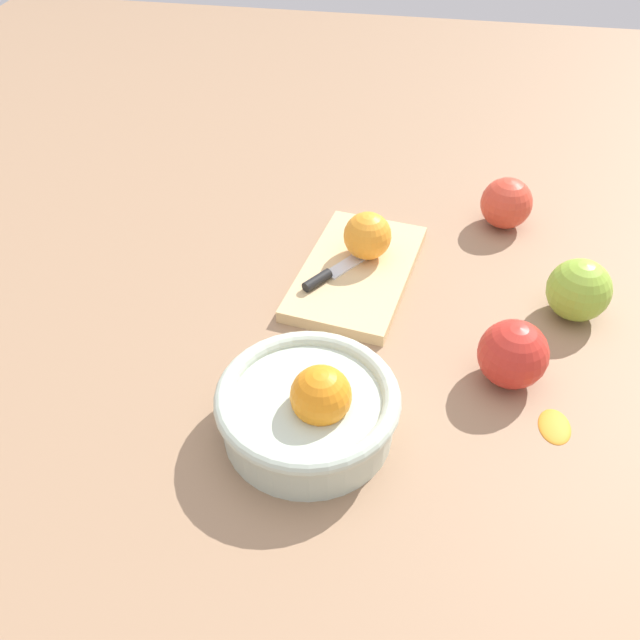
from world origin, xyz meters
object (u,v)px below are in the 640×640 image
Objects in this scene: cutting_board at (357,272)px; apple_front_left at (513,354)px; knife at (334,271)px; apple_front_right at (579,290)px; apple_front_right_2 at (506,203)px; bowl at (309,408)px; orange_on_board at (367,236)px.

apple_front_left reaches higher than cutting_board.
knife is 0.32m from apple_front_right.
apple_front_right_2 reaches higher than knife.
cutting_board is 3.10× the size of apple_front_right.
apple_front_left is at bearing 179.52° from apple_front_right_2.
apple_front_left is 1.00× the size of apple_front_right.
apple_front_left is (0.12, -0.22, 0.00)m from bowl.
apple_front_left is at bearing -121.87° from knife.
apple_front_right_2 is at bearing 23.11° from apple_front_right.
cutting_board is 3.77× the size of orange_on_board.
bowl reaches higher than apple_front_right.
apple_front_left is 0.16m from apple_front_right.
apple_front_right is at bearing -156.89° from apple_front_right_2.
apple_front_right is at bearing -96.09° from cutting_board.
orange_on_board is at bearing 125.47° from apple_front_right_2.
knife is 0.27m from apple_front_left.
bowl is 0.40m from apple_front_right.
orange_on_board is 0.86× the size of apple_front_right_2.
apple_front_left is 1.05× the size of apple_front_right_2.
orange_on_board reaches higher than apple_front_left.
knife is at bearing 58.13° from apple_front_left.
apple_front_right_2 is (0.19, -0.23, 0.02)m from knife.
bowl is 0.26m from knife.
apple_front_right is 1.05× the size of apple_front_right_2.
apple_front_left is (-0.14, -0.23, 0.02)m from knife.
knife is 1.68× the size of apple_front_right.
orange_on_board is 0.49× the size of knife.
orange_on_board is 0.27m from apple_front_left.
apple_front_right is at bearing -101.97° from orange_on_board.
bowl is at bearing 129.52° from apple_front_right.
apple_front_right is (-0.01, -0.32, 0.02)m from knife.
bowl reaches higher than orange_on_board.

